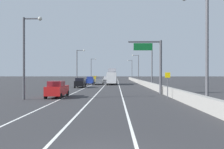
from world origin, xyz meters
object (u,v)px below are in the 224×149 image
lamp_post_right_third (138,66)px  car_black_0 (80,83)px  lamp_post_right_near (203,43)px  car_gray_4 (99,81)px  car_red_5 (57,89)px  box_truck (112,77)px  speed_advisory_sign (168,83)px  lamp_post_right_fourth (131,68)px  lamp_post_left_near (26,52)px  car_white_3 (106,78)px  car_blue_2 (90,80)px  car_yellow_1 (95,79)px  overhead_sign_gantry (155,60)px  lamp_post_left_mid (78,64)px  lamp_post_left_far (92,68)px  lamp_post_right_second (151,62)px

lamp_post_right_third → car_black_0: size_ratio=2.23×
lamp_post_right_near → car_gray_4: 39.91m
car_red_5 → box_truck: size_ratio=0.50×
speed_advisory_sign → box_truck: (-6.98, 31.51, 0.21)m
car_red_5 → box_truck: bearing=78.9°
lamp_post_right_fourth → car_black_0: (-14.42, -51.62, -4.29)m
box_truck → lamp_post_left_near: bearing=-105.0°
car_white_3 → box_truck: size_ratio=0.57×
speed_advisory_sign → car_blue_2: speed_advisory_sign is taller
lamp_post_left_near → car_yellow_1: (2.89, 45.49, -4.22)m
car_gray_4 → car_white_3: bearing=90.0°
overhead_sign_gantry → car_yellow_1: size_ratio=1.63×
lamp_post_right_fourth → box_truck: 39.99m
lamp_post_left_mid → lamp_post_left_far: size_ratio=1.00×
lamp_post_left_far → car_black_0: bearing=-86.7°
car_blue_2 → speed_advisory_sign: bearing=-68.4°
car_white_3 → box_truck: (3.27, -35.27, 1.02)m
lamp_post_right_third → car_black_0: lamp_post_right_third is taller
lamp_post_left_near → lamp_post_left_far: (0.02, 62.30, 0.00)m
overhead_sign_gantry → lamp_post_right_fourth: lamp_post_right_fourth is taller
lamp_post_right_near → car_red_5: 16.84m
overhead_sign_gantry → car_white_3: (-9.82, 61.68, -3.77)m
lamp_post_left_mid → car_yellow_1: lamp_post_left_mid is taller
car_black_0 → car_gray_4: size_ratio=0.92×
lamp_post_left_near → car_gray_4: 32.80m
lamp_post_left_mid → car_white_3: size_ratio=1.91×
lamp_post_right_near → lamp_post_left_near: bearing=160.3°
overhead_sign_gantry → car_red_5: (-12.57, -4.18, -3.74)m
lamp_post_right_fourth → lamp_post_left_mid: (-16.83, -40.73, 0.00)m
overhead_sign_gantry → lamp_post_left_near: lamp_post_left_near is taller
lamp_post_left_near → car_blue_2: bearing=85.1°
car_black_0 → car_white_3: (3.07, 47.86, -0.04)m
overhead_sign_gantry → car_gray_4: (-9.81, 25.62, -3.70)m
car_yellow_1 → car_white_3: car_yellow_1 is taller
lamp_post_right_second → car_red_5: bearing=-128.6°
car_black_0 → speed_advisory_sign: bearing=-54.8°
lamp_post_right_near → car_white_3: bearing=98.7°
lamp_post_right_near → lamp_post_right_second: bearing=89.7°
lamp_post_right_fourth → lamp_post_left_far: same height
overhead_sign_gantry → lamp_post_right_second: 13.63m
lamp_post_right_second → lamp_post_left_mid: size_ratio=1.00×
lamp_post_left_far → lamp_post_left_mid: bearing=-90.0°
car_blue_2 → lamp_post_left_mid: bearing=-136.7°
car_blue_2 → car_white_3: size_ratio=0.89×
lamp_post_right_near → car_black_0: (-14.35, 26.26, -4.29)m
car_white_3 → lamp_post_left_near: bearing=-94.6°
speed_advisory_sign → car_white_3: speed_advisory_sign is taller
car_yellow_1 → lamp_post_left_mid: bearing=-101.3°
car_black_0 → car_blue_2: 13.60m
speed_advisory_sign → car_yellow_1: size_ratio=0.65×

